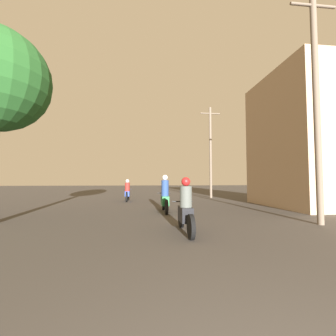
{
  "coord_description": "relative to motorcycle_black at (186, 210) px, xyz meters",
  "views": [
    {
      "loc": [
        -0.94,
        -0.24,
        1.41
      ],
      "look_at": [
        1.07,
        17.65,
        2.39
      ],
      "focal_mm": 24.0,
      "sensor_mm": 36.0,
      "label": 1
    }
  ],
  "objects": [
    {
      "name": "utility_pole_near",
      "position": [
        4.46,
        0.61,
        3.43
      ],
      "size": [
        1.6,
        0.2,
        7.74
      ],
      "color": "#6B5B4C",
      "rests_on": "ground_plane"
    },
    {
      "name": "motorcycle_blue",
      "position": [
        -2.17,
        9.43,
        -0.01
      ],
      "size": [
        0.6,
        2.05,
        1.47
      ],
      "rotation": [
        0.0,
        0.0,
        -0.13
      ],
      "color": "black",
      "rests_on": "ground_plane"
    },
    {
      "name": "motorcycle_black",
      "position": [
        0.0,
        0.0,
        0.0
      ],
      "size": [
        0.6,
        2.0,
        1.49
      ],
      "rotation": [
        0.0,
        0.0,
        -0.02
      ],
      "color": "black",
      "rests_on": "ground_plane"
    },
    {
      "name": "building_right_near",
      "position": [
        8.04,
        5.22,
        2.97
      ],
      "size": [
        4.89,
        5.52,
        7.15
      ],
      "color": "tan",
      "rests_on": "ground_plane"
    },
    {
      "name": "motorcycle_green",
      "position": [
        -0.17,
        3.94,
        0.05
      ],
      "size": [
        0.6,
        2.03,
        1.64
      ],
      "rotation": [
        0.0,
        0.0,
        -0.09
      ],
      "color": "black",
      "rests_on": "ground_plane"
    },
    {
      "name": "utility_pole_far",
      "position": [
        4.28,
        11.54,
        3.23
      ],
      "size": [
        1.6,
        0.2,
        7.34
      ],
      "color": "#6B5B4C",
      "rests_on": "ground_plane"
    }
  ]
}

